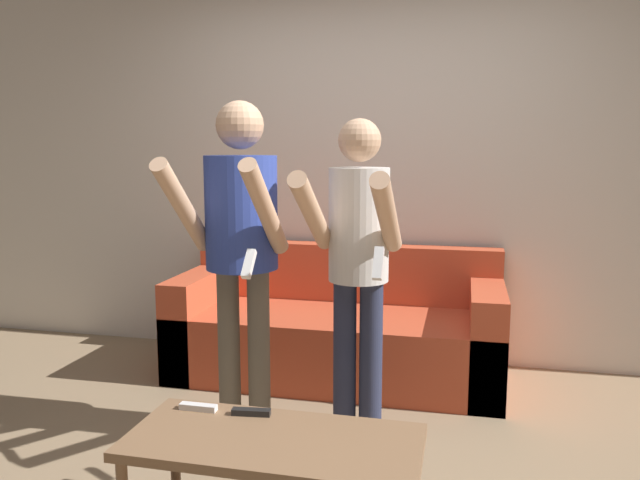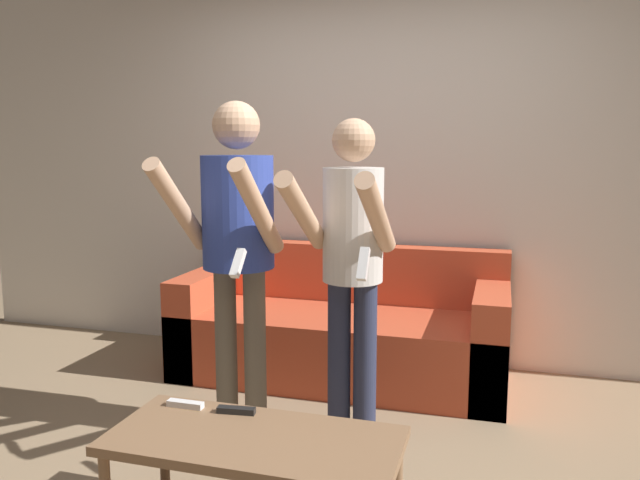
{
  "view_description": "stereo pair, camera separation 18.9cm",
  "coord_description": "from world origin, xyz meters",
  "px_view_note": "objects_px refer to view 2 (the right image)",
  "views": [
    {
      "loc": [
        0.58,
        -2.4,
        1.44
      ],
      "look_at": [
        -0.18,
        0.86,
        0.94
      ],
      "focal_mm": 35.0,
      "sensor_mm": 36.0,
      "label": 1
    },
    {
      "loc": [
        0.76,
        -2.36,
        1.44
      ],
      "look_at": [
        -0.18,
        0.86,
        0.94
      ],
      "focal_mm": 35.0,
      "sensor_mm": 36.0,
      "label": 2
    }
  ],
  "objects_px": {
    "person_standing_right": "(352,253)",
    "coffee_table": "(254,447)",
    "person_standing_left": "(237,230)",
    "remote_near": "(185,404)",
    "couch": "(341,332)",
    "remote_far": "(236,410)"
  },
  "relations": [
    {
      "from": "person_standing_right",
      "to": "coffee_table",
      "type": "xyz_separation_m",
      "value": [
        -0.16,
        -0.8,
        -0.58
      ]
    },
    {
      "from": "person_standing_left",
      "to": "person_standing_right",
      "type": "relative_size",
      "value": 1.06
    },
    {
      "from": "person_standing_left",
      "to": "remote_near",
      "type": "distance_m",
      "value": 0.9
    },
    {
      "from": "couch",
      "to": "person_standing_left",
      "type": "xyz_separation_m",
      "value": [
        -0.29,
        -0.93,
        0.76
      ]
    },
    {
      "from": "person_standing_right",
      "to": "remote_near",
      "type": "bearing_deg",
      "value": -128.84
    },
    {
      "from": "coffee_table",
      "to": "remote_near",
      "type": "height_order",
      "value": "remote_near"
    },
    {
      "from": "coffee_table",
      "to": "person_standing_right",
      "type": "bearing_deg",
      "value": 78.58
    },
    {
      "from": "coffee_table",
      "to": "person_standing_left",
      "type": "bearing_deg",
      "value": 116.96
    },
    {
      "from": "person_standing_right",
      "to": "remote_near",
      "type": "height_order",
      "value": "person_standing_right"
    },
    {
      "from": "remote_near",
      "to": "person_standing_right",
      "type": "bearing_deg",
      "value": 51.16
    },
    {
      "from": "couch",
      "to": "person_standing_left",
      "type": "height_order",
      "value": "person_standing_left"
    },
    {
      "from": "person_standing_left",
      "to": "coffee_table",
      "type": "bearing_deg",
      "value": -63.04
    },
    {
      "from": "remote_near",
      "to": "remote_far",
      "type": "height_order",
      "value": "same"
    },
    {
      "from": "person_standing_left",
      "to": "person_standing_right",
      "type": "bearing_deg",
      "value": -0.89
    },
    {
      "from": "person_standing_left",
      "to": "person_standing_right",
      "type": "height_order",
      "value": "person_standing_left"
    },
    {
      "from": "person_standing_left",
      "to": "person_standing_right",
      "type": "distance_m",
      "value": 0.58
    },
    {
      "from": "couch",
      "to": "coffee_table",
      "type": "xyz_separation_m",
      "value": [
        0.13,
        -1.75,
        0.09
      ]
    },
    {
      "from": "person_standing_right",
      "to": "remote_far",
      "type": "relative_size",
      "value": 10.25
    },
    {
      "from": "person_standing_left",
      "to": "coffee_table",
      "type": "relative_size",
      "value": 1.57
    },
    {
      "from": "coffee_table",
      "to": "couch",
      "type": "bearing_deg",
      "value": 94.11
    },
    {
      "from": "coffee_table",
      "to": "remote_near",
      "type": "relative_size",
      "value": 7.02
    },
    {
      "from": "person_standing_left",
      "to": "remote_near",
      "type": "height_order",
      "value": "person_standing_left"
    }
  ]
}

